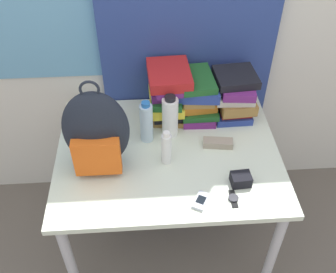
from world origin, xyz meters
TOP-DOWN VIEW (x-y plane):
  - wall_back at (-0.00, 0.97)m, footprint 6.00×0.06m
  - curtain_blue at (0.14, 0.91)m, footprint 0.95×0.04m
  - desk at (0.00, 0.44)m, footprint 1.12×0.88m
  - backpack at (-0.33, 0.38)m, footprint 0.30×0.19m
  - book_stack_left at (0.02, 0.73)m, footprint 0.23×0.29m
  - book_stack_center at (0.18, 0.73)m, footprint 0.23×0.28m
  - book_stack_right at (0.38, 0.73)m, footprint 0.23×0.29m
  - water_bottle at (-0.10, 0.54)m, footprint 0.07×0.07m
  - sports_bottle at (0.02, 0.57)m, footprint 0.08×0.08m
  - sunscreen_bottle at (-0.01, 0.37)m, footprint 0.05×0.05m
  - cell_phone at (0.12, 0.11)m, footprint 0.09×0.11m
  - sunglasses_case at (0.26, 0.46)m, footprint 0.16×0.08m
  - camera_pouch at (0.32, 0.21)m, footprint 0.10×0.08m
  - wristwatch at (0.27, 0.12)m, footprint 0.05×0.10m

SIDE VIEW (x-z plane):
  - desk at x=0.00m, z-range 0.29..1.04m
  - wristwatch at x=0.27m, z-range 0.75..0.77m
  - cell_phone at x=0.12m, z-range 0.76..0.77m
  - sunglasses_case at x=0.26m, z-range 0.76..0.79m
  - camera_pouch at x=0.32m, z-range 0.76..0.81m
  - sunscreen_bottle at x=-0.01m, z-range 0.75..0.94m
  - water_bottle at x=-0.10m, z-range 0.75..0.99m
  - sports_bottle at x=0.02m, z-range 0.75..0.99m
  - book_stack_center at x=0.18m, z-range 0.76..1.00m
  - book_stack_right at x=0.38m, z-range 0.75..1.01m
  - book_stack_left at x=0.02m, z-range 0.76..1.06m
  - backpack at x=-0.33m, z-range 0.72..1.20m
  - curtain_blue at x=0.14m, z-range 0.00..2.50m
  - wall_back at x=0.00m, z-range 0.00..2.50m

